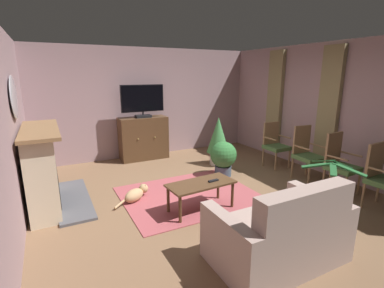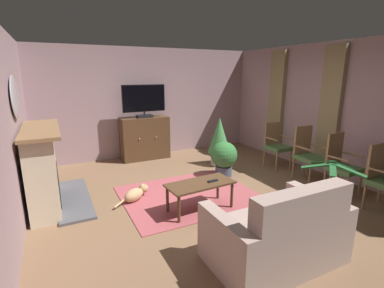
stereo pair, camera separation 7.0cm
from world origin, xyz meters
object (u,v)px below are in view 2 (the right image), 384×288
object	(u,v)px
side_chair_beside_plant	(383,176)
tv_remote	(213,181)
tv_cabinet	(145,139)
sofa_floral	(278,235)
television	(144,100)
side_chair_nearest_door	(308,153)
potted_plant_on_hearth_side	(328,203)
wall_mirror_oval	(15,97)
side_chair_tucked_against_wall	(276,144)
potted_plant_tall_palm_by_window	(224,157)
fireplace	(44,169)
coffee_table	(200,186)
cat	(136,194)
potted_plant_leafy_by_curtain	(219,139)
side_chair_mid_row	(341,163)

from	to	relation	value
side_chair_beside_plant	tv_remote	bearing A→B (deg)	153.00
tv_cabinet	sofa_floral	world-z (taller)	tv_cabinet
television	tv_remote	world-z (taller)	television
side_chair_beside_plant	side_chair_nearest_door	distance (m)	1.42
tv_cabinet	potted_plant_on_hearth_side	bearing A→B (deg)	-71.40
television	side_chair_nearest_door	size ratio (longest dim) A/B	0.98
wall_mirror_oval	sofa_floral	bearing A→B (deg)	-47.31
side_chair_tucked_against_wall	potted_plant_tall_palm_by_window	bearing A→B (deg)	179.23
fireplace	sofa_floral	bearing A→B (deg)	-50.27
television	tv_cabinet	bearing A→B (deg)	90.00
coffee_table	cat	size ratio (longest dim) A/B	1.62
fireplace	side_chair_beside_plant	world-z (taller)	fireplace
tv_cabinet	coffee_table	xyz separation A→B (m)	(-0.08, -3.00, -0.10)
cat	potted_plant_leafy_by_curtain	bearing A→B (deg)	24.24
potted_plant_leafy_by_curtain	potted_plant_tall_palm_by_window	bearing A→B (deg)	-114.09
side_chair_tucked_against_wall	cat	distance (m)	3.30
sofa_floral	side_chair_mid_row	distance (m)	2.49
coffee_table	side_chair_tucked_against_wall	xyz separation A→B (m)	(2.47, 1.09, 0.13)
sofa_floral	side_chair_mid_row	world-z (taller)	side_chair_mid_row
tv_cabinet	coffee_table	size ratio (longest dim) A/B	1.08
coffee_table	potted_plant_on_hearth_side	world-z (taller)	potted_plant_on_hearth_side
wall_mirror_oval	side_chair_beside_plant	bearing A→B (deg)	-27.10
television	cat	distance (m)	2.67
wall_mirror_oval	potted_plant_on_hearth_side	world-z (taller)	wall_mirror_oval
television	sofa_floral	bearing A→B (deg)	-88.68
fireplace	television	bearing A→B (deg)	38.16
fireplace	side_chair_tucked_against_wall	bearing A→B (deg)	-2.09
coffee_table	sofa_floral	xyz separation A→B (m)	(0.18, -1.45, -0.06)
side_chair_mid_row	side_chair_beside_plant	bearing A→B (deg)	-89.86
side_chair_nearest_door	potted_plant_leafy_by_curtain	bearing A→B (deg)	123.88
potted_plant_tall_palm_by_window	wall_mirror_oval	bearing A→B (deg)	177.54
tv_cabinet	potted_plant_on_hearth_side	xyz separation A→B (m)	(1.37, -4.07, -0.23)
fireplace	wall_mirror_oval	distance (m)	1.14
potted_plant_leafy_by_curtain	cat	world-z (taller)	potted_plant_leafy_by_curtain
television	fireplace	bearing A→B (deg)	-141.84
tv_remote	cat	xyz separation A→B (m)	(-0.98, 0.82, -0.35)
wall_mirror_oval	potted_plant_on_hearth_side	size ratio (longest dim) A/B	1.05
side_chair_tucked_against_wall	potted_plant_on_hearth_side	world-z (taller)	side_chair_tucked_against_wall
tv_cabinet	potted_plant_leafy_by_curtain	world-z (taller)	potted_plant_leafy_by_curtain
side_chair_nearest_door	cat	xyz separation A→B (m)	(-3.26, 0.56, -0.42)
potted_plant_leafy_by_curtain	potted_plant_tall_palm_by_window	world-z (taller)	potted_plant_leafy_by_curtain
television	side_chair_beside_plant	xyz separation A→B (m)	(2.39, -4.14, -0.89)
wall_mirror_oval	tv_cabinet	world-z (taller)	wall_mirror_oval
potted_plant_on_hearth_side	side_chair_nearest_door	bearing A→B (deg)	51.67
tv_remote	potted_plant_leafy_by_curtain	xyz separation A→B (m)	(1.24, 1.82, 0.15)
sofa_floral	cat	xyz separation A→B (m)	(-0.96, 2.24, -0.22)
wall_mirror_oval	potted_plant_on_hearth_side	distance (m)	4.66
potted_plant_tall_palm_by_window	potted_plant_leafy_by_curtain	bearing A→B (deg)	65.91
side_chair_mid_row	cat	xyz separation A→B (m)	(-3.25, 1.27, -0.43)
fireplace	coffee_table	distance (m)	2.43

